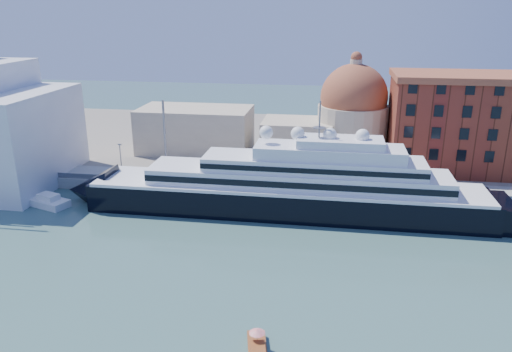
# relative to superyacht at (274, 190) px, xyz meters

# --- Properties ---
(ground) EXTENTS (400.00, 400.00, 0.00)m
(ground) POSITION_rel_superyacht_xyz_m (-5.88, -23.00, -4.65)
(ground) COLOR #335958
(ground) RESTS_ON ground
(quay) EXTENTS (180.00, 10.00, 2.50)m
(quay) POSITION_rel_superyacht_xyz_m (-5.88, 11.00, -3.40)
(quay) COLOR gray
(quay) RESTS_ON ground
(land) EXTENTS (260.00, 72.00, 2.00)m
(land) POSITION_rel_superyacht_xyz_m (-5.88, 52.00, -3.65)
(land) COLOR slate
(land) RESTS_ON ground
(quay_fence) EXTENTS (180.00, 0.10, 1.20)m
(quay_fence) POSITION_rel_superyacht_xyz_m (-5.88, 6.50, -1.55)
(quay_fence) COLOR slate
(quay_fence) RESTS_ON quay
(superyacht) EXTENTS (90.18, 12.50, 26.95)m
(superyacht) POSITION_rel_superyacht_xyz_m (0.00, 0.00, 0.00)
(superyacht) COLOR black
(superyacht) RESTS_ON ground
(service_barge) EXTENTS (13.46, 8.16, 2.87)m
(service_barge) POSITION_rel_superyacht_xyz_m (-48.79, -3.75, -3.83)
(service_barge) COLOR white
(service_barge) RESTS_ON ground
(water_taxi) EXTENTS (3.58, 7.00, 3.17)m
(water_taxi) POSITION_rel_superyacht_xyz_m (3.50, -44.52, -3.89)
(water_taxi) COLOR brown
(water_taxi) RESTS_ON ground
(warehouse) EXTENTS (43.00, 19.00, 23.25)m
(warehouse) POSITION_rel_superyacht_xyz_m (46.12, 29.00, 9.14)
(warehouse) COLOR brown
(warehouse) RESTS_ON land
(church) EXTENTS (66.00, 18.00, 25.50)m
(church) POSITION_rel_superyacht_xyz_m (0.51, 34.72, 6.26)
(church) COLOR beige
(church) RESTS_ON land
(lamp_posts) EXTENTS (120.80, 2.40, 18.00)m
(lamp_posts) POSITION_rel_superyacht_xyz_m (-18.55, 9.27, 5.19)
(lamp_posts) COLOR slate
(lamp_posts) RESTS_ON quay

